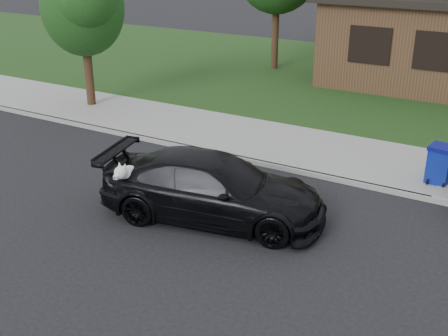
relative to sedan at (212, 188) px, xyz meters
The scene contains 7 objects.
ground 0.85m from the sedan, 92.04° to the right, with size 120.00×120.00×0.00m, color black.
sidewalk 4.52m from the sedan, 90.24° to the left, with size 60.00×3.00×0.12m, color gray.
curb 3.04m from the sedan, 90.36° to the left, with size 60.00×0.12×0.12m, color gray.
lawn 12.49m from the sedan, 90.09° to the left, with size 60.00×13.00×0.13m, color #193814.
sedan is the anchor object (origin of this frame).
recycling_bin 5.33m from the sedan, 46.22° to the left, with size 0.60×0.61×0.88m.
tree_2 9.09m from the sedan, 148.21° to the left, with size 2.73×2.60×4.59m.
Camera 1 is at (5.33, -8.20, 5.40)m, focal length 45.00 mm.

